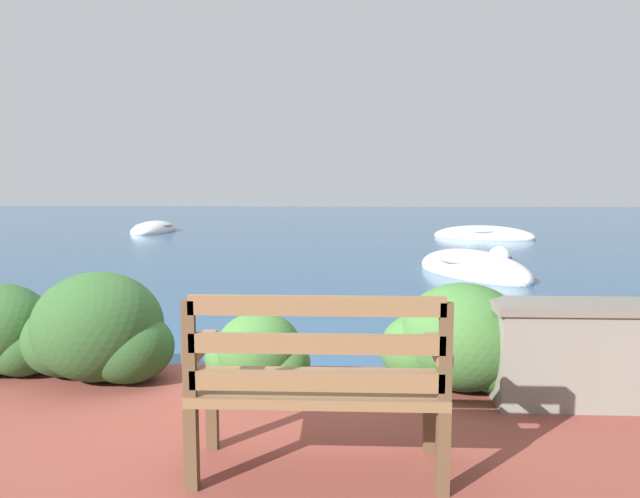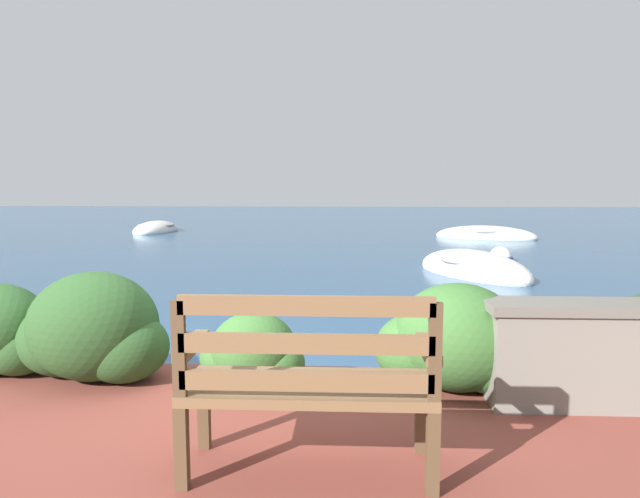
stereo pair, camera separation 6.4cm
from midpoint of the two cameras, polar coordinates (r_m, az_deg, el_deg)
The scene contains 10 objects.
ground_plane at distance 4.76m, azimuth -10.12°, elevation -13.86°, with size 80.00×80.00×0.00m.
park_bench at distance 2.83m, azimuth -0.90°, elevation -12.95°, with size 1.24×0.48×0.93m.
stone_wall at distance 4.14m, azimuth 26.28°, elevation -9.34°, with size 1.47×0.39×0.68m.
hedge_clump_centre at distance 4.52m, azimuth -21.78°, elevation -7.80°, with size 1.17×0.84×0.80m.
hedge_clump_right at distance 4.15m, azimuth -6.70°, elevation -10.32°, with size 0.77×0.55×0.52m.
hedge_clump_far_right at distance 4.13m, azimuth 13.43°, elevation -9.15°, with size 1.10×0.79×0.75m.
rowboat_nearest at distance 10.92m, azimuth 14.86°, elevation -2.10°, with size 2.31×3.09×0.79m.
rowboat_mid at distance 18.46m, azimuth 15.95°, elevation 1.24°, with size 3.31×2.26×0.69m.
rowboat_far at distance 21.00m, azimuth -16.36°, elevation 1.82°, with size 1.36×2.85×0.67m.
mooring_buoy at distance 12.92m, azimuth 17.35°, elevation -0.81°, with size 0.53×0.53×0.48m.
Camera 1 is at (0.96, -4.35, 1.64)m, focal length 32.00 mm.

